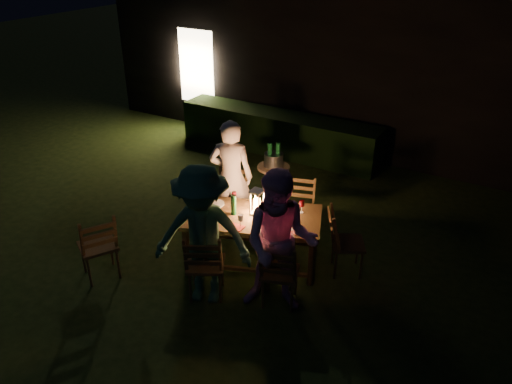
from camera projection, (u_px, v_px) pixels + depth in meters
The scene contains 29 objects.
garden_envelope at pixel (349, 54), 11.11m from camera, with size 40.00×40.00×3.20m.
dining_table at pixel (253, 220), 6.51m from camera, with size 1.96×1.46×0.73m.
chair_near_left at pixel (206, 275), 6.07m from camera, with size 0.62×0.63×0.99m.
chair_near_right at pixel (279, 283), 5.95m from camera, with size 0.54×0.56×0.95m.
chair_far_left at pixel (231, 213), 7.41m from camera, with size 0.57×0.59×0.97m.
chair_far_right at pixel (299, 219), 7.28m from camera, with size 0.51×0.53×0.90m.
chair_end at pixel (346, 253), 6.51m from camera, with size 0.60×0.59×0.95m.
chair_spare at pixel (100, 257), 6.40m from camera, with size 0.64×0.63×1.00m.
person_house_side at pixel (231, 177), 7.19m from camera, with size 0.63×0.41×1.73m, color #F7DFD2.
person_opp_right at pixel (280, 243), 5.62m from camera, with size 0.86×0.67×1.78m, color #D995C3.
person_opp_left at pixel (203, 236), 5.75m from camera, with size 1.15×0.66×1.78m, color #306044.
lantern at pixel (257, 203), 6.44m from camera, with size 0.16×0.16×0.35m.
plate_far_left at pixel (215, 204), 6.74m from camera, with size 0.25×0.25×0.01m, color white.
plate_near_left at pixel (207, 220), 6.36m from camera, with size 0.25×0.25×0.01m, color white.
plate_far_right at pixel (289, 210), 6.60m from camera, with size 0.25×0.25×0.01m, color white.
plate_near_right at pixel (285, 227), 6.22m from camera, with size 0.25×0.25×0.01m, color white.
wineglass_a at pixel (234, 198), 6.72m from camera, with size 0.06×0.06×0.18m, color #59070F, non-canonical shape.
wineglass_b at pixel (196, 210), 6.43m from camera, with size 0.06×0.06×0.18m, color #59070F, non-canonical shape.
wineglass_c at pixel (273, 223), 6.15m from camera, with size 0.06×0.06×0.18m, color #59070F, non-canonical shape.
wineglass_d at pixel (302, 207), 6.50m from camera, with size 0.06×0.06×0.18m, color #59070F, non-canonical shape.
wineglass_e at pixel (241, 221), 6.18m from camera, with size 0.06×0.06×0.18m, color silver, non-canonical shape.
bottle_table at pixel (234, 205), 6.44m from camera, with size 0.07×0.07×0.28m, color #0F471E.
napkin_left at pixel (237, 227), 6.21m from camera, with size 0.18×0.14×0.01m, color red.
napkin_right at pixel (293, 231), 6.13m from camera, with size 0.18×0.14×0.01m, color red.
phone at pixel (200, 223), 6.30m from camera, with size 0.14×0.07×0.01m, color black.
side_table at pixel (274, 171), 7.95m from camera, with size 0.52×0.52×0.70m.
ice_bucket at pixel (274, 160), 7.86m from camera, with size 0.30×0.30×0.22m, color #A5A8AD.
bottle_bucket_a at pixel (270, 157), 7.83m from camera, with size 0.07×0.07×0.32m, color #0F471E.
bottle_bucket_b at pixel (278, 157), 7.85m from camera, with size 0.07×0.07×0.32m, color #0F471E.
Camera 1 is at (3.91, -4.62, 4.02)m, focal length 35.00 mm.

